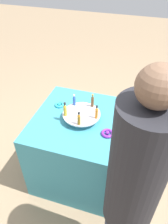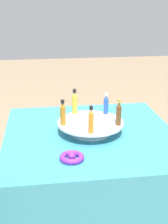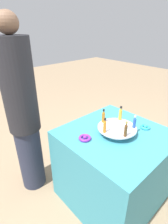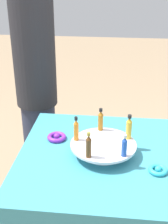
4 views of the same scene
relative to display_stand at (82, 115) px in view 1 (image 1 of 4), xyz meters
name	(u,v)px [view 1 (image 1 of 4)]	position (x,y,z in m)	size (l,w,h in m)	color
ground_plane	(82,171)	(0.00, 0.00, -0.79)	(12.00, 12.00, 0.00)	#997F60
party_table	(82,148)	(0.00, 0.00, -0.41)	(0.83, 0.83, 0.74)	teal
display_stand	(82,115)	(0.00, 0.00, 0.00)	(0.32, 0.32, 0.06)	silver
bottle_gold	(65,110)	(0.12, 0.06, 0.08)	(0.03, 0.03, 0.13)	gold
bottle_amber	(79,119)	(-0.02, 0.13, 0.08)	(0.03, 0.03, 0.12)	#AD6B19
bottle_orange	(97,113)	(-0.13, 0.02, 0.08)	(0.02, 0.02, 0.13)	orange
bottle_brown	(92,101)	(-0.06, -0.12, 0.08)	(0.02, 0.02, 0.13)	brown
bottle_blue	(74,100)	(0.10, -0.10, 0.07)	(0.02, 0.02, 0.11)	#234CAD
ribbon_bow_teal	(59,105)	(0.25, -0.12, -0.03)	(0.09, 0.09, 0.03)	#2DB7CC
ribbon_bow_purple	(107,133)	(-0.25, 0.12, -0.03)	(0.10, 0.10, 0.03)	purple
person_figure	(130,199)	(-0.50, 0.67, 0.05)	(0.28, 0.28, 1.66)	#282D42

